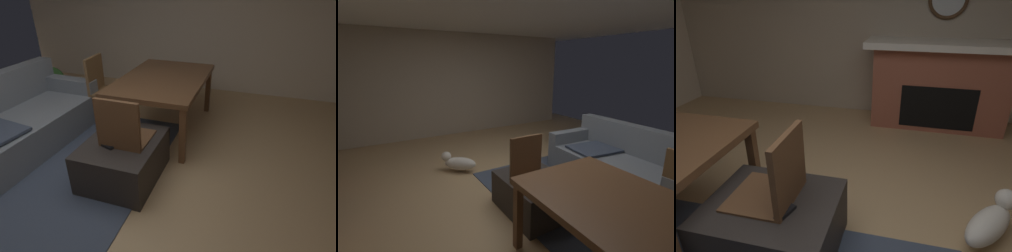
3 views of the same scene
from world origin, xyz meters
TOP-DOWN VIEW (x-y plane):
  - floor at (0.00, 0.00)m, footprint 8.15×8.15m
  - wall_right_window_side at (3.39, 0.00)m, footprint 0.12×6.62m
  - area_rug at (0.43, 0.54)m, footprint 2.60×2.00m
  - couch at (0.52, 1.33)m, footprint 2.11×1.02m
  - ottoman_coffee_table at (0.43, -0.19)m, footprint 0.87×0.72m
  - tv_remote at (0.29, -0.09)m, footprint 0.10×0.17m
  - dining_table at (1.59, -0.22)m, footprint 1.59×1.06m
  - dining_chair_north at (1.59, 0.70)m, footprint 0.47×0.47m
  - dining_chair_west at (0.41, -0.22)m, footprint 0.44×0.44m
  - potted_plant at (1.94, 1.89)m, footprint 0.43×0.43m

SIDE VIEW (x-z plane):
  - floor at x=0.00m, z-range 0.00..0.00m
  - area_rug at x=0.43m, z-range 0.00..0.01m
  - ottoman_coffee_table at x=0.43m, z-range 0.00..0.43m
  - couch at x=0.52m, z-range -0.13..0.74m
  - potted_plant at x=1.94m, z-range 0.03..0.61m
  - tv_remote at x=0.29m, z-range 0.43..0.46m
  - dining_chair_north at x=1.59m, z-range 0.06..0.99m
  - dining_chair_west at x=0.41m, z-range 0.06..0.99m
  - dining_table at x=1.59m, z-range 0.30..1.04m
  - wall_right_window_side at x=3.39m, z-range 0.00..2.51m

